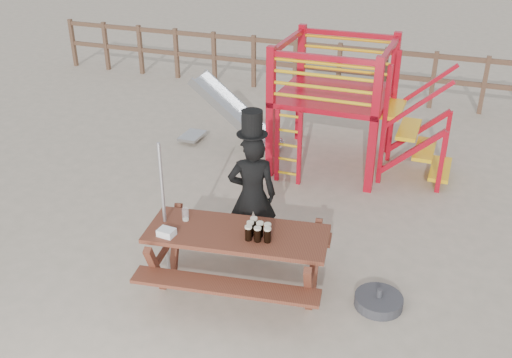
% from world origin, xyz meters
% --- Properties ---
extents(ground, '(60.00, 60.00, 0.00)m').
position_xyz_m(ground, '(0.00, 0.00, 0.00)').
color(ground, '#BAA791').
rests_on(ground, ground).
extents(back_fence, '(15.09, 0.09, 1.20)m').
position_xyz_m(back_fence, '(0.00, 7.00, 0.74)').
color(back_fence, brown).
rests_on(back_fence, ground).
extents(playground_fort, '(4.71, 1.84, 2.10)m').
position_xyz_m(playground_fort, '(0.12, 3.58, 1.07)').
color(playground_fort, '#B60C1D').
rests_on(playground_fort, ground).
extents(picnic_table, '(2.19, 1.67, 0.78)m').
position_xyz_m(picnic_table, '(0.05, -0.13, 0.49)').
color(picnic_table, brown).
rests_on(picnic_table, ground).
extents(man_with_hat, '(0.69, 0.58, 1.91)m').
position_xyz_m(man_with_hat, '(-0.07, 0.64, 0.86)').
color(man_with_hat, black).
rests_on(man_with_hat, ground).
extents(metal_pole, '(0.04, 0.04, 1.75)m').
position_xyz_m(metal_pole, '(-0.80, -0.21, 0.87)').
color(metal_pole, '#B2B2B7').
rests_on(metal_pole, ground).
extents(parasol_base, '(0.54, 0.54, 0.23)m').
position_xyz_m(parasol_base, '(1.63, 0.14, 0.06)').
color(parasol_base, '#36363B').
rests_on(parasol_base, ground).
extents(paper_bag, '(0.19, 0.15, 0.08)m').
position_xyz_m(paper_bag, '(-0.64, -0.48, 0.82)').
color(paper_bag, white).
rests_on(paper_bag, picnic_table).
extents(stout_pints, '(0.30, 0.26, 0.17)m').
position_xyz_m(stout_pints, '(0.31, -0.15, 0.86)').
color(stout_pints, black).
rests_on(stout_pints, picnic_table).
extents(empty_glasses, '(0.08, 0.08, 0.15)m').
position_xyz_m(empty_glasses, '(-0.59, -0.11, 0.85)').
color(empty_glasses, silver).
rests_on(empty_glasses, picnic_table).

